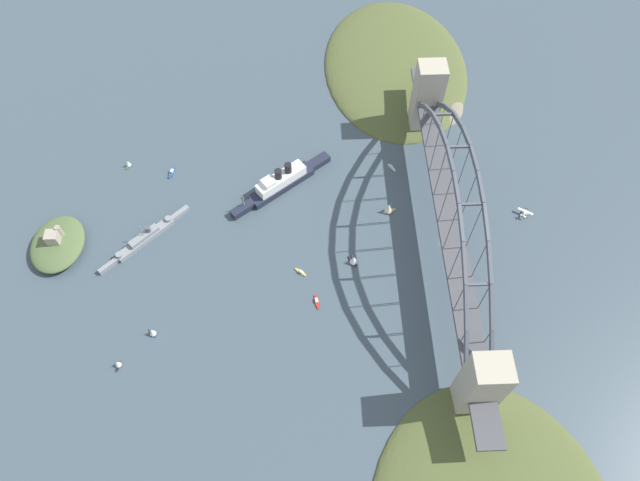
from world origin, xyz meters
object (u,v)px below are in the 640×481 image
at_px(small_boat_4, 392,167).
at_px(small_boat_6, 301,272).
at_px(naval_cruiser, 146,237).
at_px(small_boat_5, 128,164).
at_px(small_boat_8, 317,301).
at_px(ocean_liner, 282,182).
at_px(small_boat_3, 152,332).
at_px(small_boat_1, 389,208).
at_px(small_boat_0, 172,172).
at_px(small_boat_2, 354,260).
at_px(small_boat_7, 118,364).
at_px(fort_island_mid_harbor, 57,244).
at_px(seaplane_taxiing_near_bridge, 525,213).
at_px(harbor_arch_bridge, 450,218).

distance_m(small_boat_4, small_boat_6, 107.10).
xyz_separation_m(naval_cruiser, small_boat_4, (55.01, -169.25, -1.95)).
relative_size(naval_cruiser, small_boat_4, 7.68).
distance_m(small_boat_5, small_boat_8, 174.27).
xyz_separation_m(ocean_liner, small_boat_3, (-108.54, 77.55, -2.31)).
bearing_deg(small_boat_1, small_boat_0, 75.54).
bearing_deg(small_boat_5, small_boat_2, -118.70).
bearing_deg(naval_cruiser, ocean_liner, -65.62).
bearing_deg(small_boat_5, small_boat_6, -126.87).
xyz_separation_m(small_boat_0, small_boat_8, (-105.73, -100.62, -0.26)).
height_order(small_boat_6, small_boat_7, small_boat_7).
xyz_separation_m(small_boat_3, small_boat_4, (122.70, -156.68, -2.72)).
bearing_deg(small_boat_8, small_boat_1, -37.54).
bearing_deg(small_boat_1, small_boat_2, 145.97).
xyz_separation_m(fort_island_mid_harbor, small_boat_0, (60.09, -67.48, -3.88)).
relative_size(naval_cruiser, seaplane_taxiing_near_bridge, 5.51).
xyz_separation_m(seaplane_taxiing_near_bridge, small_boat_8, (-60.73, 143.70, -1.58)).
relative_size(ocean_liner, seaplane_taxiing_near_bridge, 7.16).
relative_size(harbor_arch_bridge, seaplane_taxiing_near_bridge, 27.83).
height_order(harbor_arch_bridge, small_boat_1, harbor_arch_bridge).
bearing_deg(small_boat_0, naval_cruiser, 168.74).
relative_size(small_boat_4, small_boat_7, 1.11).
bearing_deg(harbor_arch_bridge, seaplane_taxiing_near_bridge, -70.92).
height_order(naval_cruiser, seaplane_taxiing_near_bridge, naval_cruiser).
distance_m(small_boat_0, small_boat_6, 124.27).
relative_size(harbor_arch_bridge, small_boat_8, 27.62).
relative_size(small_boat_1, small_boat_2, 1.21).
height_order(small_boat_0, small_boat_4, small_boat_0).
relative_size(seaplane_taxiing_near_bridge, small_boat_3, 1.30).
bearing_deg(harbor_arch_bridge, ocean_liner, 64.43).
distance_m(naval_cruiser, fort_island_mid_harbor, 56.50).
bearing_deg(fort_island_mid_harbor, small_boat_8, -105.19).
relative_size(small_boat_4, small_boat_5, 1.16).
distance_m(small_boat_0, small_boat_2, 147.81).
height_order(small_boat_5, small_boat_8, small_boat_5).
bearing_deg(small_boat_6, small_boat_7, 118.44).
distance_m(small_boat_3, small_boat_4, 199.03).
bearing_deg(small_boat_5, small_boat_1, -104.27).
xyz_separation_m(fort_island_mid_harbor, seaplane_taxiing_near_bridge, (15.10, -311.80, -2.57)).
bearing_deg(small_boat_6, fort_island_mid_harbor, 81.22).
bearing_deg(harbor_arch_bridge, naval_cruiser, 87.18).
xyz_separation_m(harbor_arch_bridge, small_boat_1, (26.55, 32.70, -25.53)).
relative_size(seaplane_taxiing_near_bridge, small_boat_8, 0.99).
height_order(small_boat_3, small_boat_6, small_boat_3).
height_order(small_boat_0, small_boat_8, small_boat_0).
distance_m(small_boat_0, small_boat_4, 158.10).
bearing_deg(small_boat_4, small_boat_6, 141.25).
height_order(harbor_arch_bridge, small_boat_3, harbor_arch_bridge).
distance_m(seaplane_taxiing_near_bridge, small_boat_2, 123.69).
height_order(naval_cruiser, small_boat_3, naval_cruiser).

